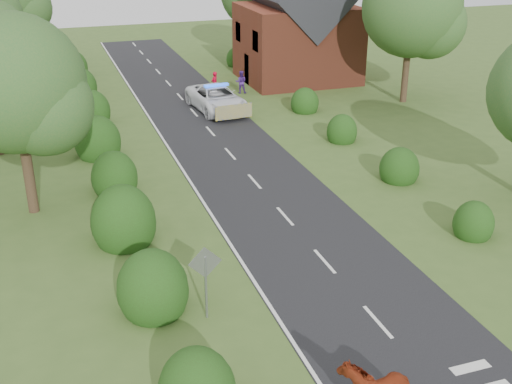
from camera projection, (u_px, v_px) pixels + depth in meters
name	position (u px, v px, depth m)	size (l,w,h in m)	color
ground	(378.00, 322.00, 20.10)	(120.00, 120.00, 0.00)	#425E26
road	(236.00, 160.00, 33.08)	(6.00, 70.00, 0.02)	black
road_markings	(217.00, 178.00, 30.81)	(4.96, 70.00, 0.01)	white
hedgerow_left	(116.00, 187.00, 27.99)	(2.75, 50.41, 3.00)	#223B13
hedgerow_right	(386.00, 161.00, 31.54)	(2.10, 45.78, 2.10)	#223B13
tree_left_a	(22.00, 90.00, 25.32)	(5.74, 5.60, 8.38)	#332316
tree_right_b	(417.00, 11.00, 40.85)	(6.56, 6.40, 9.40)	#332316
road_sign	(205.00, 272.00, 19.68)	(1.06, 0.08, 2.53)	gray
house	(298.00, 29.00, 47.36)	(8.00, 7.40, 9.17)	brown
police_van	(217.00, 99.00, 40.99)	(3.16, 5.99, 1.74)	white
pedestrian_red	(215.00, 84.00, 44.40)	(0.61, 0.40, 1.67)	#AD0521
pedestrian_purple	(241.00, 82.00, 45.00)	(0.77, 0.60, 1.59)	#48227E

